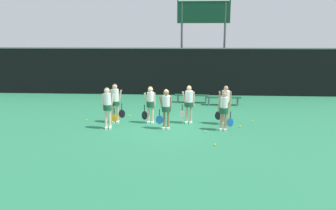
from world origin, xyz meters
TOP-DOWN VIEW (x-y plane):
  - ground_plane at (0.00, 0.00)m, footprint 140.00×140.00m
  - fence_windscreen at (0.00, 7.72)m, footprint 60.00×0.08m
  - scoreboard at (1.83, 8.81)m, footprint 3.48×0.15m
  - bench_courtside at (2.85, 4.57)m, footprint 1.96×0.39m
  - bench_far at (1.09, 5.18)m, footprint 2.02×0.54m
  - player_0 at (-2.44, -0.55)m, footprint 0.62×0.35m
  - player_1 at (-0.02, -0.47)m, footprint 0.66×0.37m
  - player_2 at (2.35, -0.51)m, footprint 0.63×0.36m
  - player_3 at (-2.33, 0.43)m, footprint 0.67×0.38m
  - player_4 at (-0.77, 0.44)m, footprint 0.62×0.35m
  - player_5 at (0.92, 0.51)m, footprint 0.67×0.40m
  - player_6 at (2.51, 0.44)m, footprint 0.68×0.39m
  - tennis_ball_0 at (3.79, 0.94)m, footprint 0.07×0.07m
  - tennis_ball_1 at (1.86, -2.45)m, footprint 0.07×0.07m
  - tennis_ball_2 at (-1.91, 1.56)m, footprint 0.07×0.07m
  - tennis_ball_3 at (-3.78, 0.69)m, footprint 0.07×0.07m
  - tennis_ball_4 at (1.61, -0.84)m, footprint 0.06×0.06m
  - tennis_ball_5 at (3.12, 0.01)m, footprint 0.07×0.07m

SIDE VIEW (x-z plane):
  - ground_plane at x=0.00m, z-range 0.00..0.00m
  - tennis_ball_4 at x=1.61m, z-range 0.00..0.06m
  - tennis_ball_3 at x=-3.78m, z-range 0.00..0.07m
  - tennis_ball_0 at x=3.79m, z-range 0.00..0.07m
  - tennis_ball_1 at x=1.86m, z-range 0.00..0.07m
  - tennis_ball_2 at x=-1.91m, z-range 0.00..0.07m
  - tennis_ball_5 at x=3.12m, z-range 0.00..0.07m
  - bench_courtside at x=2.85m, z-range 0.17..0.64m
  - bench_far at x=1.09m, z-range 0.17..0.64m
  - player_2 at x=2.35m, z-range 0.14..1.76m
  - player_4 at x=-0.77m, z-range 0.15..1.81m
  - player_1 at x=-0.02m, z-range 0.16..1.84m
  - player_5 at x=0.92m, z-range 0.16..1.86m
  - player_6 at x=2.51m, z-range 0.16..1.88m
  - player_0 at x=-2.44m, z-range 0.17..1.93m
  - player_3 at x=-2.33m, z-range 0.17..1.94m
  - fence_windscreen at x=0.00m, z-range 0.01..3.10m
  - scoreboard at x=1.83m, z-range 1.77..8.17m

